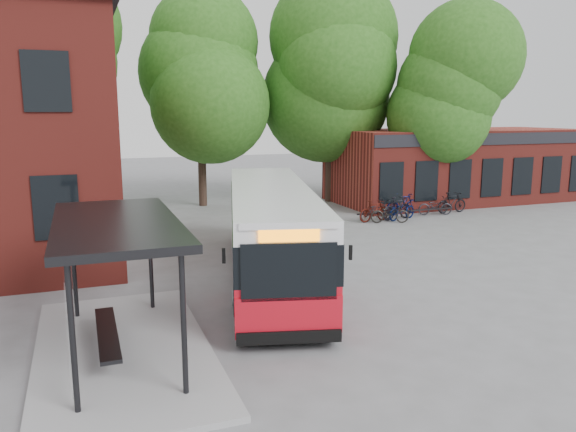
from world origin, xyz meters
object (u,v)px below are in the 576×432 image
object	(u,v)px
bicycle_2	(390,213)
bicycle_3	(397,208)
bicycle_6	(435,206)
bicycle_7	(452,203)
bicycle_1	(374,211)
bicycle_4	(402,210)
bicycle_0	(377,211)
bus_shelter	(120,288)
city_bus	(271,233)
bicycle_5	(403,203)

from	to	relation	value
bicycle_2	bicycle_3	bearing A→B (deg)	-35.00
bicycle_6	bicycle_7	size ratio (longest dim) A/B	0.97
bicycle_1	bicycle_7	size ratio (longest dim) A/B	0.95
bicycle_2	bicycle_4	world-z (taller)	bicycle_4
bicycle_3	bicycle_0	bearing A→B (deg)	73.68
bicycle_7	bicycle_2	bearing A→B (deg)	101.08
bicycle_2	bus_shelter	bearing A→B (deg)	146.87
bicycle_3	bus_shelter	bearing A→B (deg)	114.59
bicycle_0	bicycle_2	world-z (taller)	bicycle_0
city_bus	bicycle_5	size ratio (longest dim) A/B	6.21
city_bus	bicycle_4	world-z (taller)	city_bus
city_bus	bicycle_6	bearing A→B (deg)	47.83
bicycle_3	bicycle_4	distance (m)	0.21
bus_shelter	bicycle_6	xyz separation A→B (m)	(15.58, 11.27, -1.00)
bus_shelter	bicycle_4	distance (m)	17.20
bicycle_1	bicycle_4	size ratio (longest dim) A/B	0.92
bicycle_3	bicycle_5	bearing A→B (deg)	-55.57
bus_shelter	bicycle_0	xyz separation A→B (m)	(12.11, 10.89, -0.96)
city_bus	bicycle_7	bearing A→B (deg)	45.96
bicycle_1	bicycle_5	size ratio (longest dim) A/B	0.93
bicycle_2	bicycle_6	distance (m)	3.28
bicycle_0	bicycle_7	xyz separation A→B (m)	(4.56, 0.54, 0.03)
bicycle_2	bicycle_5	xyz separation A→B (m)	(1.73, 1.72, 0.08)
bicycle_2	bicycle_6	world-z (taller)	bicycle_2
bicycle_0	bicycle_6	distance (m)	3.49
bicycle_5	bicycle_6	bearing A→B (deg)	-119.02
bicycle_0	bicycle_4	size ratio (longest dim) A/B	1.03
bicycle_6	bicycle_4	bearing A→B (deg)	117.27
bicycle_0	bicycle_7	bearing A→B (deg)	-93.13
bicycle_5	city_bus	bearing A→B (deg)	128.30
bus_shelter	bicycle_6	bearing A→B (deg)	35.86
city_bus	bicycle_3	size ratio (longest dim) A/B	6.05
city_bus	bicycle_1	world-z (taller)	city_bus
bicycle_4	bicycle_6	xyz separation A→B (m)	(2.20, 0.50, -0.03)
bus_shelter	bicycle_0	size ratio (longest dim) A/B	3.74
bicycle_2	bicycle_6	xyz separation A→B (m)	(3.13, 0.98, -0.01)
city_bus	bicycle_2	world-z (taller)	city_bus
city_bus	bicycle_1	xyz separation A→B (m)	(7.29, 6.70, -0.91)
city_bus	bicycle_7	world-z (taller)	city_bus
bicycle_1	bicycle_2	xyz separation A→B (m)	(0.51, -0.53, -0.04)
bus_shelter	bicycle_0	bearing A→B (deg)	41.95
bicycle_4	bicycle_7	size ratio (longest dim) A/B	1.04
bicycle_1	bicycle_6	size ratio (longest dim) A/B	0.98
bicycle_1	bicycle_7	bearing A→B (deg)	-91.59
bus_shelter	bicycle_6	size ratio (longest dim) A/B	4.12
bus_shelter	bicycle_5	xyz separation A→B (m)	(14.19, 12.00, -0.91)
bicycle_1	bicycle_6	bearing A→B (deg)	-91.93
bicycle_0	bicycle_6	bearing A→B (deg)	-93.70
bicycle_0	bicycle_2	size ratio (longest dim) A/B	1.07
bicycle_3	bicycle_5	world-z (taller)	bicycle_3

